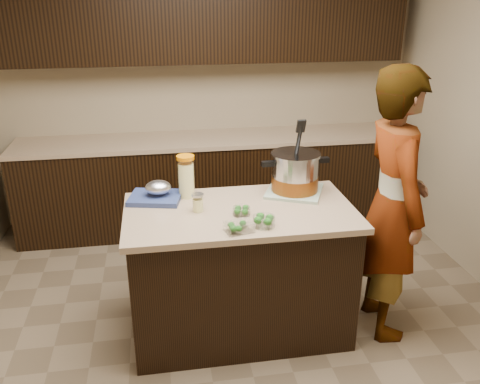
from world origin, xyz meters
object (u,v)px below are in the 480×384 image
Objects in this scene: island at (240,271)px; stock_pot at (295,174)px; lemonade_pitcher at (186,178)px; person at (393,206)px.

stock_pot is (0.42, 0.22, 0.58)m from island.
stock_pot is 0.73m from lemonade_pitcher.
island is 0.81× the size of person.
person is (0.56, -0.33, -0.13)m from stock_pot.
stock_pot is 1.67× the size of lemonade_pitcher.
lemonade_pitcher is (-0.73, 0.04, 0.00)m from stock_pot.
stock_pot reaches higher than island.
stock_pot is 0.26× the size of person.
island is at bearing 87.16° from person.
stock_pot is at bearing 28.36° from island.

